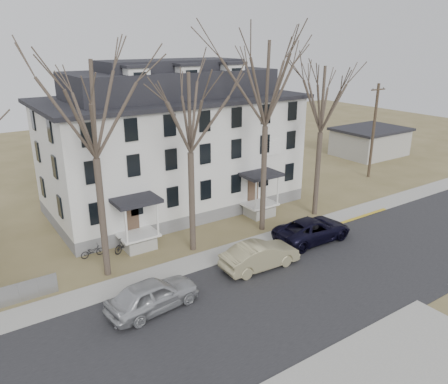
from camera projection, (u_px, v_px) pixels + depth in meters
ground at (356, 292)px, 24.73m from camera, size 120.00×120.00×0.00m
main_road at (330, 277)px, 26.30m from camera, size 120.00×10.00×0.04m
far_sidewalk at (267, 241)px, 31.00m from camera, size 120.00×2.00×0.08m
yellow_curb at (326, 229)px, 32.93m from camera, size 14.00×0.25×0.06m
boarding_house at (173, 144)px, 35.96m from camera, size 20.80×12.36×12.05m
distant_building at (370, 141)px, 53.53m from camera, size 8.50×6.50×3.35m
tree_far_left at (91, 103)px, 23.19m from camera, size 8.40×8.40×13.72m
tree_mid_left at (189, 107)px, 26.59m from camera, size 7.80×7.80×12.74m
tree_center at (267, 78)px, 29.26m from camera, size 9.00×9.00×14.70m
tree_mid_right at (323, 95)px, 32.65m from camera, size 7.80×7.80×12.74m
utility_pole_far at (374, 130)px, 43.81m from camera, size 2.00×0.28×9.50m
car_silver at (153, 295)px, 22.83m from camera, size 5.26×2.62×1.72m
car_tan at (260, 256)px, 27.05m from camera, size 5.15×1.97×1.68m
car_navy at (313, 230)px, 30.80m from camera, size 5.89×2.87×1.61m
bicycle_left at (92, 252)px, 28.52m from camera, size 1.54×0.55×0.80m
bicycle_right at (124, 245)px, 29.22m from camera, size 1.80×1.21×1.06m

